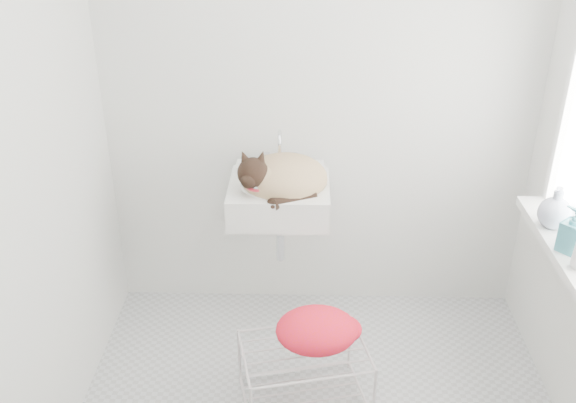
{
  "coord_description": "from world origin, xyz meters",
  "views": [
    {
      "loc": [
        -0.08,
        -2.09,
        2.25
      ],
      "look_at": [
        -0.15,
        0.5,
        0.88
      ],
      "focal_mm": 40.38,
      "sensor_mm": 36.0,
      "label": 1
    }
  ],
  "objects_px": {
    "wire_rack": "(304,379)",
    "bottle_c": "(552,226)",
    "sink": "(279,184)",
    "bottle_b": "(568,251)",
    "cat": "(282,178)"
  },
  "relations": [
    {
      "from": "wire_rack",
      "to": "bottle_b",
      "type": "distance_m",
      "value": 1.27
    },
    {
      "from": "sink",
      "to": "bottle_c",
      "type": "height_order",
      "value": "sink"
    },
    {
      "from": "cat",
      "to": "bottle_b",
      "type": "distance_m",
      "value": 1.31
    },
    {
      "from": "wire_rack",
      "to": "bottle_c",
      "type": "xyz_separation_m",
      "value": [
        1.06,
        0.21,
        0.7
      ]
    },
    {
      "from": "cat",
      "to": "wire_rack",
      "type": "distance_m",
      "value": 0.95
    },
    {
      "from": "sink",
      "to": "wire_rack",
      "type": "height_order",
      "value": "sink"
    },
    {
      "from": "sink",
      "to": "cat",
      "type": "distance_m",
      "value": 0.05
    },
    {
      "from": "sink",
      "to": "bottle_b",
      "type": "xyz_separation_m",
      "value": [
        1.2,
        -0.58,
        0.0
      ]
    },
    {
      "from": "bottle_b",
      "to": "bottle_c",
      "type": "xyz_separation_m",
      "value": [
        0.0,
        0.2,
        0.0
      ]
    },
    {
      "from": "sink",
      "to": "bottle_c",
      "type": "xyz_separation_m",
      "value": [
        1.2,
        -0.38,
        0.0
      ]
    },
    {
      "from": "bottle_b",
      "to": "bottle_c",
      "type": "bearing_deg",
      "value": 90.0
    },
    {
      "from": "bottle_b",
      "to": "wire_rack",
      "type": "bearing_deg",
      "value": -179.21
    },
    {
      "from": "bottle_b",
      "to": "bottle_c",
      "type": "distance_m",
      "value": 0.2
    },
    {
      "from": "wire_rack",
      "to": "bottle_b",
      "type": "xyz_separation_m",
      "value": [
        1.06,
        0.01,
        0.7
      ]
    },
    {
      "from": "cat",
      "to": "bottle_c",
      "type": "relative_size",
      "value": 2.52
    }
  ]
}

